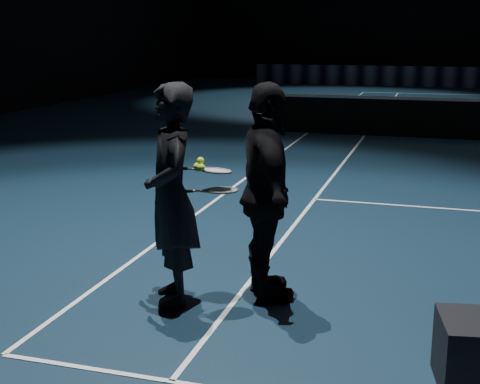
{
  "coord_description": "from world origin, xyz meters",
  "views": [
    {
      "loc": [
        -2.42,
        -15.83,
        2.4
      ],
      "look_at": [
        -4.06,
        -10.37,
        1.03
      ],
      "focal_mm": 50.0,
      "sensor_mm": 36.0,
      "label": 1
    }
  ],
  "objects": [
    {
      "name": "net_post_left",
      "position": [
        -6.4,
        0.0,
        0.55
      ],
      "size": [
        0.1,
        0.1,
        1.1
      ],
      "primitive_type": "cylinder",
      "color": "black",
      "rests_on": "floor"
    },
    {
      "name": "player_a",
      "position": [
        -4.65,
        -10.53,
        0.99
      ],
      "size": [
        0.78,
        0.86,
        1.98
      ],
      "primitive_type": "imported",
      "rotation": [
        0.0,
        0.0,
        -1.03
      ],
      "color": "black",
      "rests_on": "floor"
    },
    {
      "name": "player_b",
      "position": [
        -3.87,
        -10.19,
        0.99
      ],
      "size": [
        0.95,
        1.26,
        1.98
      ],
      "primitive_type": "imported",
      "rotation": [
        0.0,
        0.0,
        2.03
      ],
      "color": "black",
      "rests_on": "floor"
    },
    {
      "name": "racket_lower",
      "position": [
        -4.24,
        -10.35,
        1.03
      ],
      "size": [
        0.71,
        0.47,
        0.03
      ],
      "primitive_type": null,
      "rotation": [
        0.0,
        0.0,
        0.4
      ],
      "color": "black",
      "rests_on": "player_a"
    },
    {
      "name": "racket_upper",
      "position": [
        -4.3,
        -10.33,
        1.2
      ],
      "size": [
        0.71,
        0.5,
        0.1
      ],
      "primitive_type": null,
      "rotation": [
        0.0,
        0.1,
        0.47
      ],
      "color": "black",
      "rests_on": "player_b"
    },
    {
      "name": "tennis_balls",
      "position": [
        -4.42,
        -10.42,
        1.26
      ],
      "size": [
        0.12,
        0.1,
        0.12
      ],
      "primitive_type": null,
      "color": "#C7EC32",
      "rests_on": "racket_upper"
    }
  ]
}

